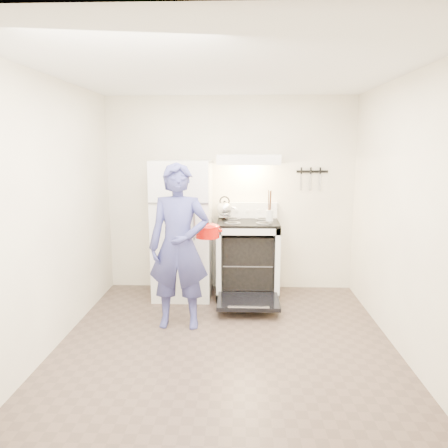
# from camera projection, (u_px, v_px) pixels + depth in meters

# --- Properties ---
(floor) EXTENTS (3.60, 3.60, 0.00)m
(floor) POSITION_uv_depth(u_px,v_px,m) (225.00, 346.00, 4.13)
(floor) COLOR brown
(floor) RESTS_ON ground
(back_wall) EXTENTS (3.20, 0.02, 2.50)m
(back_wall) POSITION_uv_depth(u_px,v_px,m) (230.00, 194.00, 5.68)
(back_wall) COLOR white
(back_wall) RESTS_ON ground
(refrigerator) EXTENTS (0.70, 0.70, 1.70)m
(refrigerator) POSITION_uv_depth(u_px,v_px,m) (183.00, 229.00, 5.43)
(refrigerator) COLOR white
(refrigerator) RESTS_ON floor
(stove_body) EXTENTS (0.76, 0.65, 0.92)m
(stove_body) POSITION_uv_depth(u_px,v_px,m) (248.00, 260.00, 5.49)
(stove_body) COLOR white
(stove_body) RESTS_ON floor
(cooktop) EXTENTS (0.76, 0.65, 0.03)m
(cooktop) POSITION_uv_depth(u_px,v_px,m) (248.00, 223.00, 5.41)
(cooktop) COLOR black
(cooktop) RESTS_ON stove_body
(backsplash) EXTENTS (0.76, 0.07, 0.20)m
(backsplash) POSITION_uv_depth(u_px,v_px,m) (248.00, 210.00, 5.67)
(backsplash) COLOR white
(backsplash) RESTS_ON cooktop
(oven_door) EXTENTS (0.70, 0.54, 0.04)m
(oven_door) POSITION_uv_depth(u_px,v_px,m) (248.00, 302.00, 4.97)
(oven_door) COLOR black
(oven_door) RESTS_ON floor
(oven_rack) EXTENTS (0.60, 0.52, 0.01)m
(oven_rack) POSITION_uv_depth(u_px,v_px,m) (248.00, 261.00, 5.50)
(oven_rack) COLOR slate
(oven_rack) RESTS_ON stove_body
(range_hood) EXTENTS (0.76, 0.50, 0.12)m
(range_hood) POSITION_uv_depth(u_px,v_px,m) (248.00, 159.00, 5.35)
(range_hood) COLOR white
(range_hood) RESTS_ON back_wall
(knife_strip) EXTENTS (0.40, 0.02, 0.03)m
(knife_strip) POSITION_uv_depth(u_px,v_px,m) (312.00, 171.00, 5.58)
(knife_strip) COLOR black
(knife_strip) RESTS_ON back_wall
(pizza_stone) EXTENTS (0.32, 0.32, 0.02)m
(pizza_stone) POSITION_uv_depth(u_px,v_px,m) (250.00, 261.00, 5.46)
(pizza_stone) COLOR olive
(pizza_stone) RESTS_ON oven_rack
(tea_kettle) EXTENTS (0.24, 0.20, 0.29)m
(tea_kettle) POSITION_uv_depth(u_px,v_px,m) (225.00, 208.00, 5.54)
(tea_kettle) COLOR silver
(tea_kettle) RESTS_ON cooktop
(utensil_jar) EXTENTS (0.09, 0.09, 0.13)m
(utensil_jar) POSITION_uv_depth(u_px,v_px,m) (269.00, 215.00, 5.26)
(utensil_jar) COLOR silver
(utensil_jar) RESTS_ON cooktop
(person) EXTENTS (0.63, 0.41, 1.71)m
(person) POSITION_uv_depth(u_px,v_px,m) (179.00, 247.00, 4.47)
(person) COLOR navy
(person) RESTS_ON floor
(dutch_oven) EXTENTS (0.33, 0.26, 0.22)m
(dutch_oven) POSITION_uv_depth(u_px,v_px,m) (207.00, 232.00, 4.74)
(dutch_oven) COLOR #B90C05
(dutch_oven) RESTS_ON person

